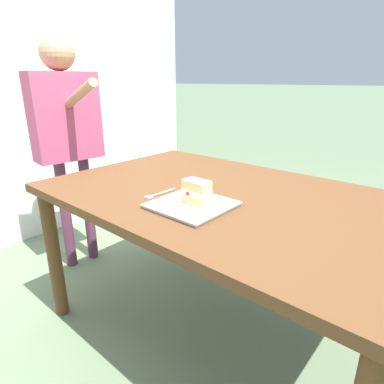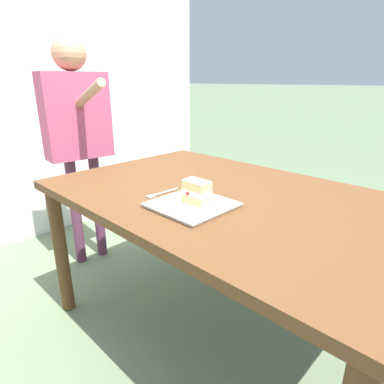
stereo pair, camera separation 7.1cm
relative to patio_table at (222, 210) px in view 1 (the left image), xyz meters
The scene contains 6 objects.
ground_plane 0.68m from the patio_table, ahead, with size 160.00×160.00×0.00m, color #607456.
patio_table is the anchor object (origin of this frame).
dessert_plate 0.24m from the patio_table, 92.88° to the left, with size 0.29×0.29×0.02m.
cake_slice 0.26m from the patio_table, 96.53° to the left, with size 0.11×0.08×0.09m.
dessert_fork 0.30m from the patio_table, 46.96° to the left, with size 0.02×0.17×0.01m.
diner_person 1.20m from the patio_table, ahead, with size 0.55×0.43×1.49m.
Camera 1 is at (-0.80, 1.13, 1.24)m, focal length 30.37 mm.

